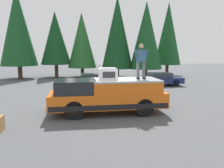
% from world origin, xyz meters
% --- Properties ---
extents(ground_plane, '(90.00, 90.00, 0.00)m').
position_xyz_m(ground_plane, '(0.00, 0.00, 0.00)').
color(ground_plane, '#4C4F51').
extents(pickup_truck, '(2.01, 5.54, 1.65)m').
position_xyz_m(pickup_truck, '(-0.48, 0.06, 0.87)').
color(pickup_truck, orange).
rests_on(pickup_truck, ground).
extents(compressor_unit, '(0.65, 0.84, 0.56)m').
position_xyz_m(compressor_unit, '(-0.56, 0.05, 1.93)').
color(compressor_unit, white).
rests_on(compressor_unit, pickup_truck).
extents(person_on_truck_bed, '(0.29, 0.72, 1.69)m').
position_xyz_m(person_on_truck_bed, '(-0.48, -1.59, 2.55)').
color(person_on_truck_bed, '#4C515B').
rests_on(person_on_truck_bed, pickup_truck).
extents(parked_car_navy, '(1.64, 4.10, 1.16)m').
position_xyz_m(parked_car_navy, '(7.83, -5.69, 0.58)').
color(parked_car_navy, navy).
rests_on(parked_car_navy, ground).
extents(parked_car_grey, '(1.64, 4.10, 1.16)m').
position_xyz_m(parked_car_grey, '(7.83, 0.29, 0.58)').
color(parked_car_grey, gray).
rests_on(parked_car_grey, ground).
extents(conifer_far_left, '(3.30, 3.30, 9.16)m').
position_xyz_m(conifer_far_left, '(16.40, -9.98, 5.27)').
color(conifer_far_left, '#4C3826').
rests_on(conifer_far_left, ground).
extents(conifer_left, '(3.75, 3.75, 8.71)m').
position_xyz_m(conifer_left, '(14.28, -6.44, 4.87)').
color(conifer_left, '#4C3826').
rests_on(conifer_left, ground).
extents(conifer_center_left, '(3.70, 3.70, 9.43)m').
position_xyz_m(conifer_center_left, '(15.33, -3.25, 5.23)').
color(conifer_center_left, '#4C3826').
rests_on(conifer_center_left, ground).
extents(conifer_center_right, '(3.39, 3.39, 7.61)m').
position_xyz_m(conifer_center_right, '(16.30, 0.87, 4.36)').
color(conifer_center_right, '#4C3826').
rests_on(conifer_center_right, ground).
extents(conifer_right, '(3.54, 3.54, 7.70)m').
position_xyz_m(conifer_right, '(16.49, 3.96, 4.61)').
color(conifer_right, '#4C3826').
rests_on(conifer_right, ground).
extents(conifer_far_right, '(4.03, 4.03, 9.95)m').
position_xyz_m(conifer_far_right, '(15.52, 7.90, 5.70)').
color(conifer_far_right, '#4C3826').
rests_on(conifer_far_right, ground).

